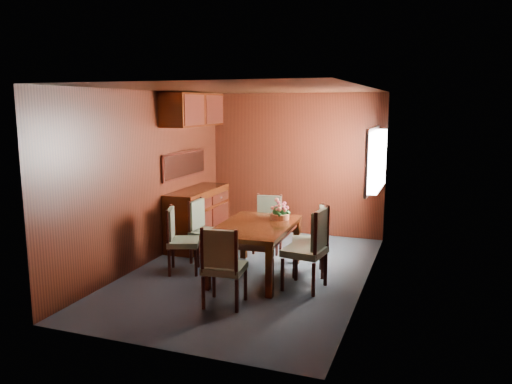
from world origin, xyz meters
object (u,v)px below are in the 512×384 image
at_px(sideboard, 198,217).
at_px(chair_right_near, 311,245).
at_px(chair_head, 223,263).
at_px(dining_table, 255,232).
at_px(chair_left_near, 178,236).
at_px(flower_centerpiece, 280,210).

height_order(sideboard, chair_right_near, chair_right_near).
height_order(sideboard, chair_head, chair_head).
bearing_deg(dining_table, sideboard, 139.98).
relative_size(chair_left_near, chair_right_near, 0.88).
bearing_deg(sideboard, dining_table, -38.30).
relative_size(sideboard, dining_table, 0.95).
relative_size(sideboard, chair_right_near, 1.39).
xyz_separation_m(chair_head, flower_centerpiece, (0.19, 1.50, 0.30)).
xyz_separation_m(dining_table, chair_right_near, (0.80, -0.24, -0.03)).
xyz_separation_m(sideboard, chair_head, (1.38, -2.17, 0.06)).
distance_m(chair_left_near, chair_head, 1.35).
bearing_deg(flower_centerpiece, chair_right_near, -47.57).
distance_m(dining_table, chair_head, 1.10).
bearing_deg(chair_right_near, dining_table, 80.55).
bearing_deg(flower_centerpiece, dining_table, -117.18).
bearing_deg(flower_centerpiece, sideboard, 156.87).
bearing_deg(chair_left_near, chair_head, 27.52).
bearing_deg(chair_left_near, dining_table, 80.34).
xyz_separation_m(chair_right_near, flower_centerpiece, (-0.59, 0.64, 0.25)).
xyz_separation_m(sideboard, dining_table, (1.35, -1.07, 0.14)).
bearing_deg(chair_head, chair_left_near, 133.45).
relative_size(dining_table, chair_head, 1.61).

